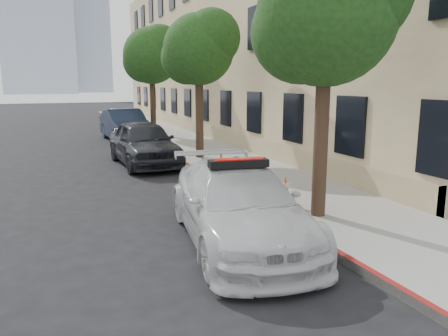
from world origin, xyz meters
TOP-DOWN VIEW (x-y plane):
  - ground at (0.00, 0.00)m, footprint 120.00×120.00m
  - sidewalk at (3.60, 10.00)m, footprint 3.20×50.00m
  - curb_strip at (2.06, 10.00)m, footprint 0.12×50.00m
  - building at (9.20, 15.00)m, footprint 8.00×36.00m
  - tower_right at (9.00, 135.00)m, footprint 14.00×14.00m
  - tree_near at (2.93, -2.01)m, footprint 2.92×2.82m
  - tree_mid at (2.93, 5.99)m, footprint 2.77×2.64m
  - tree_far at (2.93, 13.99)m, footprint 3.10×3.00m
  - police_car at (0.83, -2.47)m, footprint 2.65×5.18m
  - parked_car_mid at (0.76, 5.97)m, footprint 2.13×4.82m
  - parked_car_far at (1.20, 13.00)m, footprint 2.08×5.03m
  - fire_hydrant at (2.35, 1.19)m, footprint 0.35×0.31m
  - traffic_cone at (2.62, -1.06)m, footprint 0.39×0.39m

SIDE VIEW (x-z plane):
  - ground at x=0.00m, z-range 0.00..0.00m
  - sidewalk at x=3.60m, z-range 0.00..0.15m
  - curb_strip at x=2.06m, z-range 0.00..0.15m
  - traffic_cone at x=2.62m, z-range 0.15..0.84m
  - fire_hydrant at x=2.35m, z-range 0.14..0.95m
  - police_car at x=0.83m, z-range -0.07..1.52m
  - parked_car_mid at x=0.76m, z-range 0.00..1.61m
  - parked_car_far at x=1.20m, z-range 0.00..1.62m
  - tree_mid at x=2.93m, z-range 1.45..6.88m
  - tree_near at x=2.93m, z-range 1.46..7.08m
  - tree_far at x=2.93m, z-range 1.48..7.29m
  - building at x=9.20m, z-range 0.00..10.00m
  - tower_right at x=9.00m, z-range 0.00..44.00m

